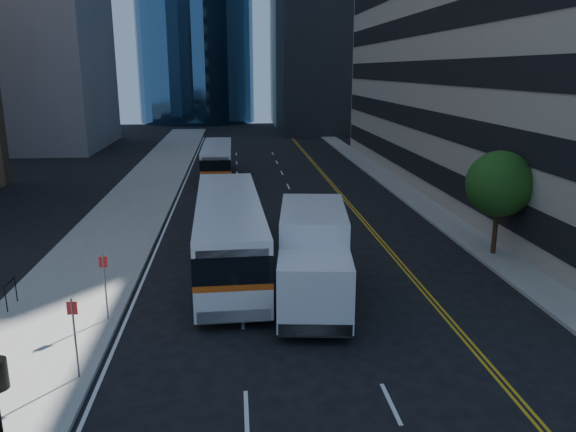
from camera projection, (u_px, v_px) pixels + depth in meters
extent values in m
plane|color=black|center=(345.00, 338.00, 19.35)|extent=(160.00, 160.00, 0.00)
cube|color=gray|center=(145.00, 191.00, 42.45)|extent=(5.00, 90.00, 0.15)
cube|color=gray|center=(397.00, 186.00, 44.23)|extent=(2.00, 90.00, 0.15)
cylinder|color=#332114|center=(495.00, 232.00, 27.56)|extent=(0.24, 0.24, 2.20)
sphere|color=#144313|center=(500.00, 184.00, 26.95)|extent=(3.20, 3.20, 3.20)
cube|color=silver|center=(229.00, 250.00, 25.70)|extent=(3.18, 12.98, 1.18)
cube|color=#C44E12|center=(229.00, 235.00, 25.52)|extent=(3.20, 13.00, 0.24)
cube|color=black|center=(229.00, 223.00, 25.37)|extent=(3.20, 13.00, 0.97)
cube|color=silver|center=(228.00, 205.00, 25.17)|extent=(3.18, 12.98, 0.54)
cylinder|color=black|center=(199.00, 292.00, 21.94)|extent=(0.35, 1.08, 1.08)
cylinder|color=black|center=(264.00, 289.00, 22.25)|extent=(0.35, 1.08, 1.08)
cylinder|color=black|center=(203.00, 238.00, 28.96)|extent=(0.35, 1.08, 1.08)
cylinder|color=black|center=(253.00, 236.00, 29.26)|extent=(0.35, 1.08, 1.08)
cube|color=silver|center=(218.00, 168.00, 47.84)|extent=(2.36, 10.86, 1.00)
cube|color=#E65315|center=(217.00, 161.00, 47.70)|extent=(2.38, 10.88, 0.20)
cube|color=black|center=(217.00, 156.00, 47.57)|extent=(2.38, 10.88, 0.81)
cube|color=silver|center=(217.00, 148.00, 47.40)|extent=(2.36, 10.86, 0.45)
cylinder|color=black|center=(203.00, 180.00, 44.70)|extent=(0.27, 0.90, 0.90)
cylinder|color=black|center=(230.00, 179.00, 44.90)|extent=(0.27, 0.90, 0.90)
cylinder|color=black|center=(207.00, 167.00, 50.63)|extent=(0.27, 0.90, 0.90)
cylinder|color=black|center=(230.00, 167.00, 50.82)|extent=(0.27, 0.90, 0.90)
cube|color=silver|center=(315.00, 290.00, 19.44)|extent=(2.83, 2.65, 2.25)
cube|color=black|center=(316.00, 290.00, 18.34)|extent=(2.36, 0.34, 1.18)
cube|color=silver|center=(313.00, 241.00, 22.90)|extent=(3.16, 5.42, 2.79)
cube|color=black|center=(313.00, 288.00, 22.17)|extent=(2.80, 7.26, 0.27)
cylinder|color=black|center=(281.00, 320.00, 19.52)|extent=(0.42, 1.06, 1.03)
cylinder|color=black|center=(348.00, 321.00, 19.47)|extent=(0.42, 1.06, 1.03)
cylinder|color=black|center=(285.00, 268.00, 24.71)|extent=(0.42, 1.06, 1.03)
cylinder|color=black|center=(338.00, 268.00, 24.65)|extent=(0.42, 1.06, 1.03)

